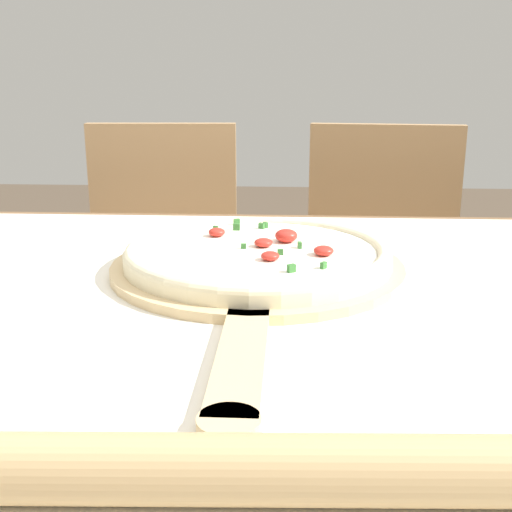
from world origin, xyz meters
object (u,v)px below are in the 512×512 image
pizza (257,253)px  rolling_pin (239,469)px  pizza_peel (256,272)px  chair_left (161,273)px  chair_right (380,277)px

pizza → rolling_pin: (0.01, -0.48, -0.00)m
pizza_peel → rolling_pin: (0.01, -0.46, 0.02)m
rolling_pin → pizza_peel: bearing=91.8°
pizza → pizza_peel: bearing=-90.6°
pizza_peel → chair_left: chair_left is taller
rolling_pin → chair_left: 1.26m
pizza_peel → rolling_pin: bearing=-88.2°
rolling_pin → chair_left: bearing=103.9°
pizza_peel → chair_right: size_ratio=0.72×
pizza_peel → chair_left: 0.83m
pizza → chair_right: (0.27, 0.72, -0.26)m
pizza → chair_left: 0.81m
pizza_peel → chair_left: size_ratio=0.72×
pizza → rolling_pin: bearing=-88.3°
pizza_peel → chair_right: bearing=69.9°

